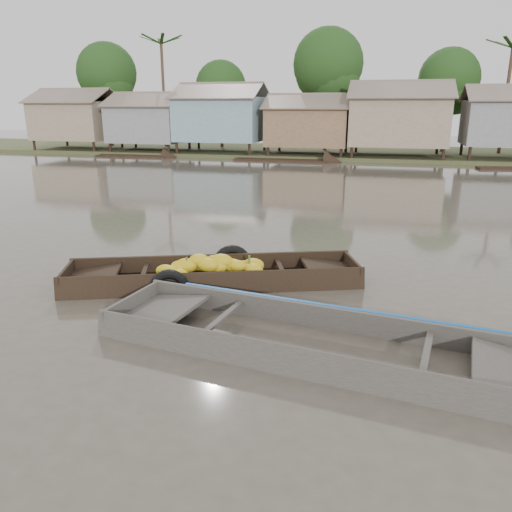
# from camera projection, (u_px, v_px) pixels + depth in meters

# --- Properties ---
(ground) EXTENTS (120.00, 120.00, 0.00)m
(ground) POSITION_uv_depth(u_px,v_px,m) (265.00, 324.00, 8.89)
(ground) COLOR #4C463A
(ground) RESTS_ON ground
(riverbank) EXTENTS (120.00, 12.47, 10.22)m
(riverbank) POSITION_uv_depth(u_px,v_px,m) (406.00, 114.00, 36.79)
(riverbank) COLOR #384723
(riverbank) RESTS_ON ground
(banana_boat) EXTENTS (6.47, 3.63, 0.91)m
(banana_boat) POSITION_uv_depth(u_px,v_px,m) (211.00, 274.00, 10.89)
(banana_boat) COLOR black
(banana_boat) RESTS_ON ground
(viewer_boat) EXTENTS (7.27, 2.86, 0.57)m
(viewer_boat) POSITION_uv_depth(u_px,v_px,m) (316.00, 348.00, 7.90)
(viewer_boat) COLOR #3A3531
(viewer_boat) RESTS_ON ground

